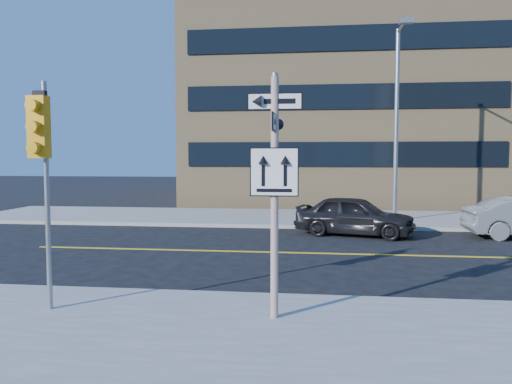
# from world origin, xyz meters

# --- Properties ---
(ground) EXTENTS (120.00, 120.00, 0.00)m
(ground) POSITION_xyz_m (0.00, 0.00, 0.00)
(ground) COLOR black
(ground) RESTS_ON ground
(sign_pole) EXTENTS (0.92, 0.92, 4.06)m
(sign_pole) POSITION_xyz_m (0.00, -2.51, 2.44)
(sign_pole) COLOR silver
(sign_pole) RESTS_ON near_sidewalk
(traffic_signal) EXTENTS (0.32, 0.45, 4.00)m
(traffic_signal) POSITION_xyz_m (-4.00, -2.66, 3.03)
(traffic_signal) COLOR gray
(traffic_signal) RESTS_ON near_sidewalk
(parked_car_a) EXTENTS (2.83, 4.57, 1.45)m
(parked_car_a) POSITION_xyz_m (2.06, 7.58, 0.73)
(parked_car_a) COLOR black
(parked_car_a) RESTS_ON ground
(streetlight_a) EXTENTS (0.55, 2.25, 8.00)m
(streetlight_a) POSITION_xyz_m (4.00, 10.76, 4.76)
(streetlight_a) COLOR gray
(streetlight_a) RESTS_ON far_sidewalk
(building_brick) EXTENTS (18.00, 18.00, 18.00)m
(building_brick) POSITION_xyz_m (2.00, 25.00, 9.00)
(building_brick) COLOR tan
(building_brick) RESTS_ON ground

